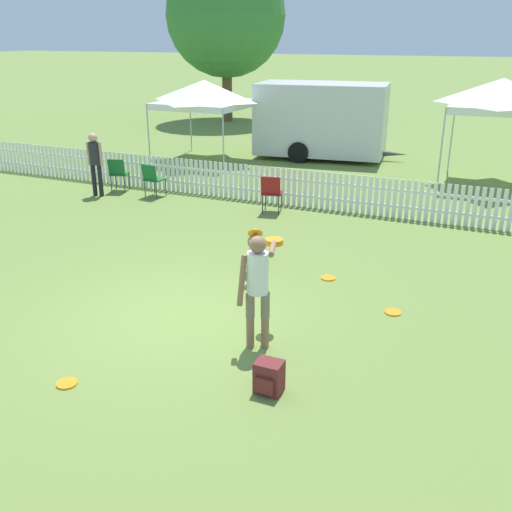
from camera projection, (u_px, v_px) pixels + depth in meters
ground_plane at (175, 315)px, 8.63m from camera, size 240.00×240.00×0.00m
handler_person at (259, 278)px, 7.44m from camera, size 0.41×1.07×1.59m
leaping_dog at (255, 242)px, 9.97m from camera, size 0.58×1.02×0.98m
frisbee_near_handler at (67, 383)px, 6.92m from camera, size 0.25×0.25×0.02m
frisbee_near_dog at (328, 278)px, 9.93m from camera, size 0.25×0.25×0.02m
frisbee_midfield at (393, 312)px, 8.70m from camera, size 0.25×0.25×0.02m
backpack_on_grass at (269, 377)px, 6.71m from camera, size 0.32×0.29×0.40m
picket_fence at (311, 189)px, 13.85m from camera, size 25.95×0.04×0.92m
folding_chair_blue_left at (118, 172)px, 15.25m from camera, size 0.56×0.57×0.91m
folding_chair_center at (271, 191)px, 13.39m from camera, size 0.55×0.57×0.91m
folding_chair_green_right at (152, 177)px, 14.75m from camera, size 0.51×0.53×0.88m
canopy_tent_main at (204, 94)px, 18.48m from camera, size 2.74×2.74×2.62m
canopy_tent_secondary at (502, 95)px, 15.23m from camera, size 2.55×2.55×2.91m
spectator_standing at (95, 158)px, 14.69m from camera, size 0.41×0.27×1.64m
equipment_trailer at (322, 119)px, 19.33m from camera, size 5.18×2.73×2.48m
tree_left_grove at (226, 16)px, 26.41m from camera, size 5.56×5.56×7.59m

